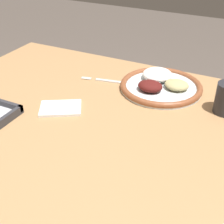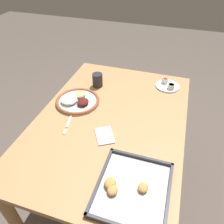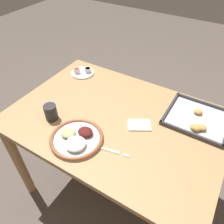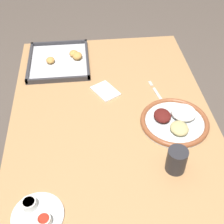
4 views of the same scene
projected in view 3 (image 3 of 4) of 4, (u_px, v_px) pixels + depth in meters
The scene contains 8 objects.
ground_plane at pixel (115, 186), 1.73m from camera, with size 8.00×8.00×0.00m, color #564C44.
dining_table at pixel (116, 131), 1.30m from camera, with size 1.18×0.82×0.75m.
dinner_plate at pixel (77, 138), 1.09m from camera, with size 0.27×0.27×0.05m.
fork at pixel (109, 150), 1.05m from camera, with size 0.19×0.05×0.00m.
saucer_plate at pixel (83, 72), 1.55m from camera, with size 0.16×0.16×0.04m.
baking_tray at pixel (197, 119), 1.20m from camera, with size 0.33×0.30×0.04m.
drinking_cup at pixel (51, 112), 1.19m from camera, with size 0.07×0.07×0.09m.
napkin at pixel (139, 125), 1.18m from camera, with size 0.15×0.13×0.01m.
Camera 3 is at (0.44, -0.77, 1.60)m, focal length 35.00 mm.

